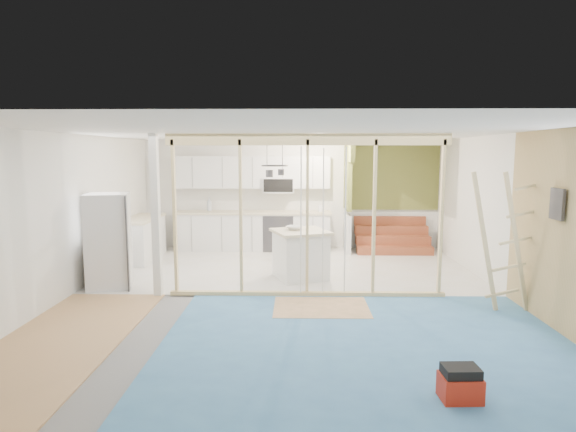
{
  "coord_description": "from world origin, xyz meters",
  "views": [
    {
      "loc": [
        0.14,
        -7.51,
        2.28
      ],
      "look_at": [
        -0.02,
        0.6,
        1.23
      ],
      "focal_mm": 30.0,
      "sensor_mm": 36.0,
      "label": 1
    }
  ],
  "objects_px": {
    "toolbox": "(460,385)",
    "fridge": "(109,241)",
    "island": "(300,255)",
    "ladder": "(505,242)"
  },
  "relations": [
    {
      "from": "toolbox",
      "to": "fridge",
      "type": "bearing_deg",
      "value": 138.98
    },
    {
      "from": "island",
      "to": "toolbox",
      "type": "xyz_separation_m",
      "value": [
        1.45,
        -4.38,
        -0.28
      ]
    },
    {
      "from": "island",
      "to": "toolbox",
      "type": "height_order",
      "value": "island"
    },
    {
      "from": "ladder",
      "to": "toolbox",
      "type": "bearing_deg",
      "value": -122.44
    },
    {
      "from": "fridge",
      "to": "toolbox",
      "type": "relative_size",
      "value": 4.35
    },
    {
      "from": "island",
      "to": "ladder",
      "type": "relative_size",
      "value": 0.59
    },
    {
      "from": "fridge",
      "to": "toolbox",
      "type": "distance_m",
      "value": 6.03
    },
    {
      "from": "ladder",
      "to": "island",
      "type": "bearing_deg",
      "value": 145.1
    },
    {
      "from": "fridge",
      "to": "island",
      "type": "bearing_deg",
      "value": -3.1
    },
    {
      "from": "toolbox",
      "to": "ladder",
      "type": "distance_m",
      "value": 3.08
    }
  ]
}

